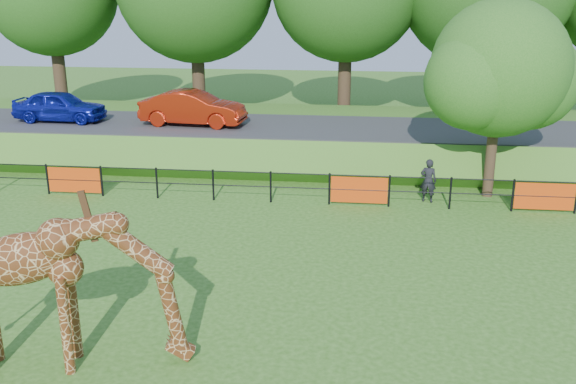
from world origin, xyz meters
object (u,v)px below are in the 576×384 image
at_px(giraffe, 74,291).
at_px(car_red, 193,108).
at_px(car_blue, 60,106).
at_px(visitor, 428,181).
at_px(tree_east, 502,74).

bearing_deg(giraffe, car_red, 86.78).
height_order(giraffe, car_red, giraffe).
relative_size(car_blue, visitor, 2.62).
distance_m(car_red, visitor, 10.81).
bearing_deg(tree_east, visitor, -157.44).
xyz_separation_m(car_blue, tree_east, (17.73, -4.19, 2.19)).
bearing_deg(giraffe, tree_east, 40.39).
distance_m(giraffe, car_blue, 17.90).
xyz_separation_m(giraffe, visitor, (7.61, 10.94, -0.82)).
bearing_deg(car_blue, giraffe, -152.09).
relative_size(giraffe, car_blue, 1.11).
relative_size(car_red, visitor, 2.93).
relative_size(car_blue, tree_east, 0.59).
relative_size(car_red, tree_east, 0.66).
distance_m(car_blue, visitor, 16.35).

